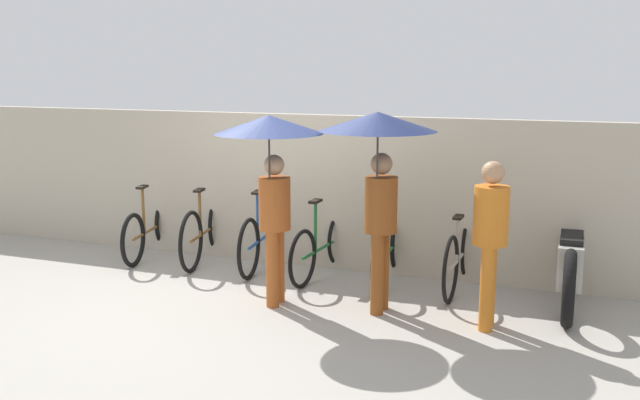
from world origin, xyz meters
The scene contains 12 objects.
ground_plane centered at (0.00, 0.00, 0.00)m, with size 30.00×30.00×0.00m, color #9E998E.
back_wall centered at (0.00, 1.88, 0.92)m, with size 13.10×0.12×1.84m.
parked_bicycle_0 centered at (-1.98, 1.57, 0.35)m, with size 0.52×1.69×1.06m.
parked_bicycle_1 centered at (-1.19, 1.60, 0.39)m, with size 0.50×1.75×0.97m.
parked_bicycle_2 centered at (-0.40, 1.59, 0.38)m, with size 0.44×1.73×1.11m.
parked_bicycle_3 centered at (0.40, 1.52, 0.35)m, with size 0.44×1.69×1.07m.
parked_bicycle_4 centered at (1.19, 1.56, 0.37)m, with size 0.44×1.71×1.07m.
parked_bicycle_5 centered at (1.98, 1.57, 0.38)m, with size 0.44×1.70×1.09m.
pedestrian_leading centered at (0.32, 0.30, 1.56)m, with size 1.06×1.06×1.95m.
pedestrian_center centered at (1.36, 0.45, 1.61)m, with size 1.11×1.11×1.99m.
pedestrian_trailing centered at (2.43, 0.48, 0.91)m, with size 0.32×0.32×1.57m.
motorcycle centered at (3.12, 1.44, 0.42)m, with size 0.58×2.11×0.94m.
Camera 1 is at (3.21, -5.99, 2.42)m, focal length 40.00 mm.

